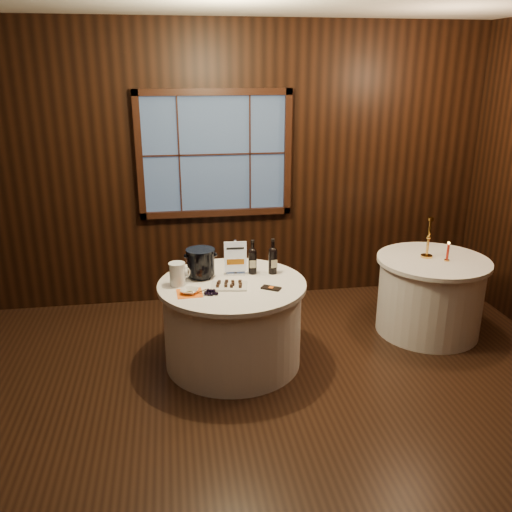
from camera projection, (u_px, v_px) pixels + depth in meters
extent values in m
plane|color=black|center=(249.00, 430.00, 3.98)|extent=(6.00, 6.00, 0.00)
cube|color=black|center=(215.00, 168.00, 5.81)|extent=(6.00, 0.02, 3.00)
cube|color=#3A4F79|center=(215.00, 154.00, 5.74)|extent=(1.50, 0.01, 1.20)
cylinder|color=white|center=(233.00, 325.00, 4.79)|extent=(1.20, 1.20, 0.73)
cylinder|color=white|center=(232.00, 285.00, 4.66)|extent=(1.28, 1.28, 0.04)
cylinder|color=white|center=(429.00, 297.00, 5.37)|extent=(1.00, 1.00, 0.73)
cylinder|color=white|center=(434.00, 261.00, 5.24)|extent=(1.08, 1.08, 0.04)
cube|color=silver|center=(236.00, 273.00, 4.84)|extent=(0.17, 0.10, 0.02)
cube|color=silver|center=(235.00, 256.00, 4.79)|extent=(0.02, 0.02, 0.30)
cube|color=white|center=(235.00, 257.00, 4.78)|extent=(0.20, 0.02, 0.28)
cylinder|color=black|center=(253.00, 263.00, 4.83)|extent=(0.07, 0.07, 0.20)
sphere|color=black|center=(252.00, 252.00, 4.80)|extent=(0.07, 0.07, 0.07)
cylinder|color=black|center=(252.00, 246.00, 4.78)|extent=(0.03, 0.03, 0.09)
cylinder|color=black|center=(252.00, 241.00, 4.76)|extent=(0.03, 0.03, 0.02)
cube|color=beige|center=(253.00, 264.00, 4.79)|extent=(0.06, 0.01, 0.07)
cylinder|color=black|center=(273.00, 262.00, 4.83)|extent=(0.08, 0.08, 0.21)
sphere|color=black|center=(273.00, 251.00, 4.79)|extent=(0.08, 0.08, 0.08)
cylinder|color=black|center=(273.00, 245.00, 4.78)|extent=(0.03, 0.03, 0.09)
cylinder|color=black|center=(273.00, 240.00, 4.76)|extent=(0.03, 0.03, 0.02)
cube|color=beige|center=(274.00, 264.00, 4.79)|extent=(0.06, 0.01, 0.07)
cylinder|color=black|center=(201.00, 276.00, 4.77)|extent=(0.18, 0.18, 0.03)
cylinder|color=black|center=(201.00, 263.00, 4.73)|extent=(0.24, 0.24, 0.21)
cylinder|color=black|center=(200.00, 251.00, 4.69)|extent=(0.26, 0.26, 0.02)
cube|color=white|center=(229.00, 286.00, 4.56)|extent=(0.33, 0.25, 0.02)
cube|color=black|center=(271.00, 288.00, 4.52)|extent=(0.18, 0.15, 0.01)
cylinder|color=#332312|center=(201.00, 292.00, 4.41)|extent=(0.07, 0.04, 0.04)
cylinder|color=silver|center=(177.00, 275.00, 4.57)|extent=(0.13, 0.13, 0.19)
cylinder|color=silver|center=(177.00, 264.00, 4.53)|extent=(0.14, 0.14, 0.01)
torus|color=silver|center=(185.00, 273.00, 4.57)|extent=(0.10, 0.04, 0.10)
cube|color=orange|center=(190.00, 293.00, 4.43)|extent=(0.22, 0.22, 0.00)
imported|color=white|center=(189.00, 291.00, 4.42)|extent=(0.18, 0.18, 0.03)
cylinder|color=gold|center=(427.00, 256.00, 5.28)|extent=(0.11, 0.11, 0.02)
cylinder|color=gold|center=(428.00, 238.00, 5.21)|extent=(0.02, 0.02, 0.35)
cylinder|color=gold|center=(431.00, 219.00, 5.15)|extent=(0.06, 0.06, 0.03)
cylinder|color=gold|center=(447.00, 260.00, 5.17)|extent=(0.05, 0.05, 0.01)
cylinder|color=#B31C0D|center=(448.00, 252.00, 5.15)|extent=(0.02, 0.02, 0.16)
sphere|color=#FFB23F|center=(449.00, 243.00, 5.12)|extent=(0.02, 0.02, 0.02)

